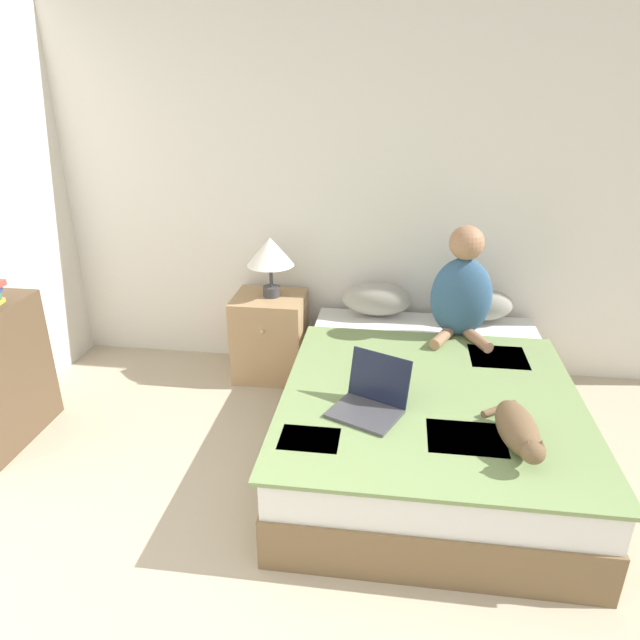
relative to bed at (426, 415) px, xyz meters
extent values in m
cube|color=silver|center=(-0.40, 1.08, 1.04)|extent=(5.44, 0.05, 2.55)
cube|color=brown|center=(0.00, 0.01, -0.10)|extent=(1.51, 2.02, 0.27)
cube|color=silver|center=(0.00, 0.01, 0.13)|extent=(1.49, 1.99, 0.19)
cube|color=#758E56|center=(0.00, -0.19, 0.23)|extent=(1.56, 1.62, 0.02)
cube|color=#3D4784|center=(0.15, -0.55, 0.24)|extent=(0.36, 0.28, 0.01)
cube|color=#3D4784|center=(-0.57, -0.66, 0.24)|extent=(0.28, 0.21, 0.01)
cube|color=#3D4784|center=(0.42, 0.32, 0.24)|extent=(0.33, 0.31, 0.01)
ellipsoid|color=gray|center=(-0.34, 0.88, 0.36)|extent=(0.48, 0.22, 0.23)
ellipsoid|color=gray|center=(0.34, 0.88, 0.36)|extent=(0.48, 0.22, 0.23)
ellipsoid|color=#33567A|center=(0.20, 0.61, 0.50)|extent=(0.38, 0.21, 0.52)
sphere|color=#9E7051|center=(0.20, 0.61, 0.85)|extent=(0.21, 0.21, 0.21)
cylinder|color=#9E7051|center=(0.09, 0.48, 0.28)|extent=(0.18, 0.27, 0.07)
cylinder|color=#9E7051|center=(0.31, 0.48, 0.28)|extent=(0.18, 0.27, 0.07)
ellipsoid|color=brown|center=(0.36, -0.57, 0.32)|extent=(0.21, 0.41, 0.17)
sphere|color=brown|center=(0.38, -0.78, 0.35)|extent=(0.10, 0.10, 0.10)
cone|color=brown|center=(0.41, -0.78, 0.39)|extent=(0.05, 0.05, 0.05)
cone|color=brown|center=(0.36, -0.78, 0.39)|extent=(0.05, 0.05, 0.05)
cylinder|color=brown|center=(0.33, -0.31, 0.26)|extent=(0.19, 0.16, 0.04)
cube|color=#424247|center=(-0.33, -0.43, 0.25)|extent=(0.40, 0.36, 0.02)
cube|color=black|center=(-0.27, -0.29, 0.38)|extent=(0.32, 0.19, 0.25)
cube|color=tan|center=(-1.09, 0.79, 0.07)|extent=(0.49, 0.43, 0.61)
sphere|color=tan|center=(-1.09, 0.57, 0.20)|extent=(0.03, 0.03, 0.03)
cylinder|color=#38383D|center=(-1.07, 0.80, 0.41)|extent=(0.12, 0.12, 0.07)
cylinder|color=#38383D|center=(-1.07, 0.80, 0.52)|extent=(0.02, 0.02, 0.16)
cone|color=white|center=(-1.07, 0.80, 0.69)|extent=(0.33, 0.33, 0.19)
cube|color=brown|center=(-2.46, -0.21, 0.19)|extent=(0.26, 0.65, 0.84)
camera|label=1|loc=(-0.23, -2.84, 1.78)|focal=32.00mm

